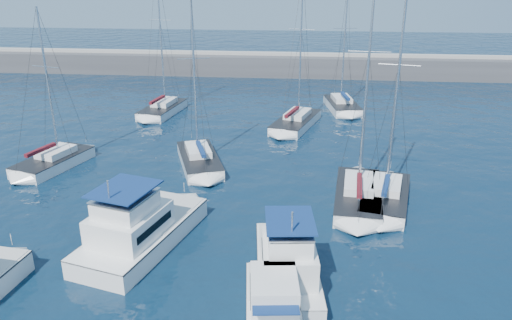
# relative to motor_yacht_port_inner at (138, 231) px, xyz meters

# --- Properties ---
(ground) EXTENTS (220.00, 220.00, 0.00)m
(ground) POSITION_rel_motor_yacht_port_inner_xyz_m (3.77, 0.43, -1.13)
(ground) COLOR black
(ground) RESTS_ON ground
(breakwater) EXTENTS (160.00, 6.00, 4.45)m
(breakwater) POSITION_rel_motor_yacht_port_inner_xyz_m (3.77, 52.43, -0.08)
(breakwater) COLOR #424244
(breakwater) RESTS_ON ground
(motor_yacht_port_inner) EXTENTS (6.35, 10.28, 4.69)m
(motor_yacht_port_inner) POSITION_rel_motor_yacht_port_inner_xyz_m (0.00, 0.00, 0.00)
(motor_yacht_port_inner) COLOR white
(motor_yacht_port_inner) RESTS_ON ground
(motor_yacht_stbd_inner) EXTENTS (4.04, 8.55, 4.69)m
(motor_yacht_stbd_inner) POSITION_rel_motor_yacht_port_inner_xyz_m (8.98, -2.87, 0.00)
(motor_yacht_stbd_inner) COLOR silver
(motor_yacht_stbd_inner) RESTS_ON ground
(motor_yacht_stbd_outer) EXTENTS (3.19, 6.13, 3.20)m
(motor_yacht_stbd_outer) POSITION_rel_motor_yacht_port_inner_xyz_m (8.43, -5.92, -0.19)
(motor_yacht_stbd_outer) COLOR silver
(motor_yacht_stbd_outer) RESTS_ON ground
(sailboat_mid_a) EXTENTS (4.92, 7.50, 13.32)m
(sailboat_mid_a) POSITION_rel_motor_yacht_port_inner_xyz_m (-11.19, 11.83, -0.62)
(sailboat_mid_a) COLOR white
(sailboat_mid_a) RESTS_ON ground
(sailboat_mid_c) EXTENTS (5.45, 8.40, 14.26)m
(sailboat_mid_c) POSITION_rel_motor_yacht_port_inner_xyz_m (0.88, 13.42, -0.61)
(sailboat_mid_c) COLOR white
(sailboat_mid_c) RESTS_ON ground
(sailboat_mid_d) EXTENTS (3.97, 8.74, 17.00)m
(sailboat_mid_d) POSITION_rel_motor_yacht_port_inner_xyz_m (13.63, 7.58, -0.59)
(sailboat_mid_d) COLOR silver
(sailboat_mid_d) RESTS_ON ground
(sailboat_mid_e) EXTENTS (4.63, 8.04, 15.64)m
(sailboat_mid_e) POSITION_rel_motor_yacht_port_inner_xyz_m (15.55, 7.56, -0.59)
(sailboat_mid_e) COLOR white
(sailboat_mid_e) RESTS_ON ground
(sailboat_back_a) EXTENTS (4.23, 8.08, 16.64)m
(sailboat_back_a) POSITION_rel_motor_yacht_port_inner_xyz_m (-6.54, 28.86, -0.58)
(sailboat_back_a) COLOR white
(sailboat_back_a) RESTS_ON ground
(sailboat_back_b) EXTENTS (5.48, 9.09, 15.93)m
(sailboat_back_b) POSITION_rel_motor_yacht_port_inner_xyz_m (8.80, 25.38, -0.60)
(sailboat_back_b) COLOR silver
(sailboat_back_b) RESTS_ON ground
(sailboat_back_c) EXTENTS (4.22, 7.83, 14.87)m
(sailboat_back_c) POSITION_rel_motor_yacht_port_inner_xyz_m (14.04, 32.56, -0.60)
(sailboat_back_c) COLOR white
(sailboat_back_c) RESTS_ON ground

